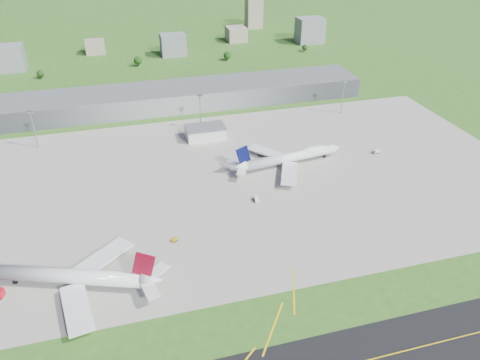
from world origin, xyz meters
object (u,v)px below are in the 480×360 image
object	(u,v)px
tug_yellow	(175,240)
airliner_red_twin	(76,277)
van_white_near	(256,199)
van_white_far	(377,152)
airliner_blue_quad	(291,157)

from	to	relation	value
tug_yellow	airliner_red_twin	bearing A→B (deg)	155.62
van_white_near	van_white_far	xyz separation A→B (m)	(91.97, 33.18, -0.03)
airliner_red_twin	van_white_near	world-z (taller)	airliner_red_twin
airliner_blue_quad	airliner_red_twin	bearing A→B (deg)	-155.76
airliner_blue_quad	van_white_near	world-z (taller)	airliner_blue_quad
tug_yellow	van_white_near	xyz separation A→B (m)	(48.29, 23.11, 0.35)
airliner_blue_quad	van_white_near	bearing A→B (deg)	-141.33
van_white_far	van_white_near	bearing A→B (deg)	-176.63
airliner_red_twin	van_white_near	size ratio (longest dim) A/B	15.28
airliner_red_twin	van_white_near	bearing A→B (deg)	-134.57
tug_yellow	van_white_near	world-z (taller)	van_white_near
airliner_red_twin	van_white_near	distance (m)	102.17
airliner_blue_quad	van_white_far	distance (m)	59.63
airliner_red_twin	airliner_blue_quad	bearing A→B (deg)	-128.02
airliner_red_twin	tug_yellow	world-z (taller)	airliner_red_twin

